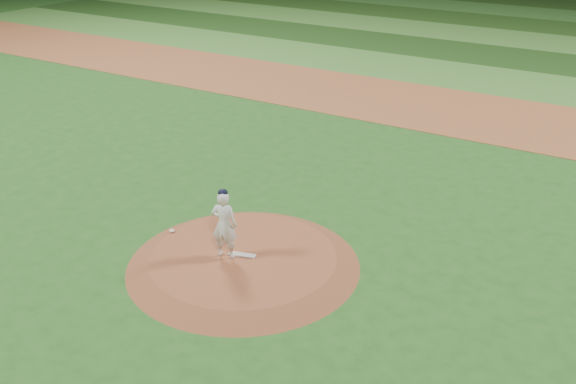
% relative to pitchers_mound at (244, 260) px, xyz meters
% --- Properties ---
extents(ground, '(120.00, 120.00, 0.00)m').
position_rel_pitchers_mound_xyz_m(ground, '(0.00, 0.00, -0.12)').
color(ground, '#22541B').
rests_on(ground, ground).
extents(infield_dirt_band, '(70.00, 6.00, 0.02)m').
position_rel_pitchers_mound_xyz_m(infield_dirt_band, '(0.00, 14.00, -0.12)').
color(infield_dirt_band, brown).
rests_on(infield_dirt_band, ground).
extents(outfield_stripe_0, '(70.00, 5.00, 0.02)m').
position_rel_pitchers_mound_xyz_m(outfield_stripe_0, '(0.00, 19.50, -0.12)').
color(outfield_stripe_0, '#3D7A2C').
rests_on(outfield_stripe_0, ground).
extents(outfield_stripe_1, '(70.00, 5.00, 0.02)m').
position_rel_pitchers_mound_xyz_m(outfield_stripe_1, '(0.00, 24.50, -0.12)').
color(outfield_stripe_1, '#1B4014').
rests_on(outfield_stripe_1, ground).
extents(outfield_stripe_2, '(70.00, 5.00, 0.02)m').
position_rel_pitchers_mound_xyz_m(outfield_stripe_2, '(0.00, 29.50, -0.12)').
color(outfield_stripe_2, '#3C782B').
rests_on(outfield_stripe_2, ground).
extents(outfield_stripe_3, '(70.00, 5.00, 0.02)m').
position_rel_pitchers_mound_xyz_m(outfield_stripe_3, '(0.00, 34.50, -0.12)').
color(outfield_stripe_3, '#1E4215').
rests_on(outfield_stripe_3, ground).
extents(outfield_stripe_4, '(70.00, 5.00, 0.02)m').
position_rel_pitchers_mound_xyz_m(outfield_stripe_4, '(0.00, 39.50, -0.12)').
color(outfield_stripe_4, '#2D6424').
rests_on(outfield_stripe_4, ground).
extents(pitchers_mound, '(5.50, 5.50, 0.25)m').
position_rel_pitchers_mound_xyz_m(pitchers_mound, '(0.00, 0.00, 0.00)').
color(pitchers_mound, brown).
rests_on(pitchers_mound, ground).
extents(pitching_rubber, '(0.67, 0.34, 0.03)m').
position_rel_pitchers_mound_xyz_m(pitching_rubber, '(-0.03, -0.01, 0.14)').
color(pitching_rubber, silver).
rests_on(pitching_rubber, pitchers_mound).
extents(rosin_bag, '(0.14, 0.14, 0.07)m').
position_rel_pitchers_mound_xyz_m(rosin_bag, '(-2.19, -0.01, 0.16)').
color(rosin_bag, white).
rests_on(rosin_bag, pitchers_mound).
extents(pitcher_on_mound, '(0.69, 0.55, 1.73)m').
position_rel_pitchers_mound_xyz_m(pitcher_on_mound, '(-0.33, -0.24, 0.98)').
color(pitcher_on_mound, white).
rests_on(pitcher_on_mound, pitchers_mound).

